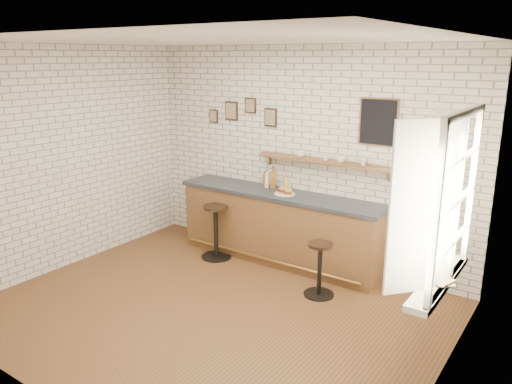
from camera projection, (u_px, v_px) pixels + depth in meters
ground at (212, 310)px, 5.77m from camera, size 5.00×5.00×0.00m
bar_counter at (279, 227)px, 7.07m from camera, size 3.10×0.65×1.01m
sandwich_plate at (285, 194)px, 6.85m from camera, size 0.28×0.28×0.01m
ciabatta_sandwich at (285, 191)px, 6.83m from camera, size 0.27×0.20×0.08m
potato_chips at (284, 193)px, 6.85m from camera, size 0.25×0.19×0.00m
bitters_bottle_brown at (265, 180)px, 7.20m from camera, size 0.07×0.07×0.23m
bitters_bottle_white at (267, 180)px, 7.18m from camera, size 0.07×0.07×0.26m
bitters_bottle_amber at (273, 179)px, 7.12m from camera, size 0.08×0.08×0.32m
condiment_bottle_yellow at (286, 184)px, 7.01m from camera, size 0.07×0.07×0.22m
bar_stool_left at (216, 230)px, 7.19m from camera, size 0.46×0.46×0.79m
bar_stool_right at (320, 268)px, 6.05m from camera, size 0.38×0.38×0.68m
wall_shelf at (323, 162)px, 6.67m from camera, size 2.00×0.18×0.18m
shelf_cup_a at (300, 154)px, 6.84m from camera, size 0.12×0.12×0.09m
shelf_cup_b at (326, 157)px, 6.63m from camera, size 0.13×0.13×0.08m
shelf_cup_c at (341, 159)px, 6.51m from camera, size 0.12×0.12×0.09m
shelf_cup_d at (363, 162)px, 6.34m from camera, size 0.12×0.12×0.08m
back_wall_decor at (316, 118)px, 6.67m from camera, size 2.96×0.02×0.56m
window_sill at (439, 281)px, 4.45m from camera, size 0.20×1.35×0.06m
casement_window at (442, 200)px, 4.27m from camera, size 0.40×1.30×1.56m
book_lower at (434, 281)px, 4.37m from camera, size 0.24×0.27×0.02m
book_upper at (434, 278)px, 4.38m from camera, size 0.21×0.24×0.02m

